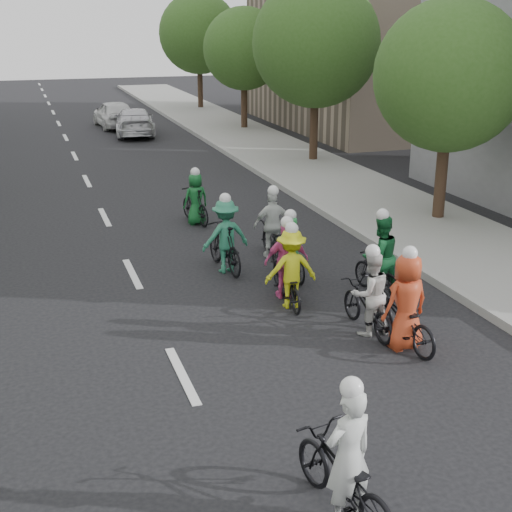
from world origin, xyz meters
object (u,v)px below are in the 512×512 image
cyclist_6 (368,302)px  cyclist_9 (195,203)px  cyclist_1 (379,262)px  cyclist_8 (272,232)px  cyclist_0 (345,472)px  cyclist_2 (290,275)px  cyclist_3 (285,267)px  cyclist_5 (289,254)px  follow_car_lead (134,122)px  cyclist_4 (404,312)px  follow_car_trail (114,114)px  cyclist_7 (225,241)px

cyclist_6 → cyclist_9: (-1.22, 8.00, -0.00)m
cyclist_1 → cyclist_8: bearing=-77.6°
cyclist_9 → cyclist_0: bearing=73.0°
cyclist_1 → cyclist_2: 1.92m
cyclist_2 → cyclist_8: (0.70, 3.02, -0.04)m
cyclist_3 → cyclist_5: cyclist_3 is taller
cyclist_5 → follow_car_lead: (0.06, 21.07, 0.09)m
cyclist_0 → cyclist_5: (2.20, 7.52, -0.03)m
cyclist_8 → cyclist_3: bearing=79.5°
cyclist_2 → cyclist_4: size_ratio=0.93×
cyclist_2 → cyclist_5: bearing=-104.3°
cyclist_6 → cyclist_8: cyclist_8 is taller
cyclist_0 → cyclist_3: (1.76, 6.57, 0.04)m
cyclist_6 → cyclist_8: (-0.18, 4.64, 0.01)m
cyclist_2 → cyclist_6: bearing=124.1°
cyclist_4 → follow_car_lead: 24.88m
cyclist_0 → follow_car_trail: size_ratio=0.46×
cyclist_4 → follow_car_trail: cyclist_4 is taller
follow_car_trail → cyclist_6: bearing=87.5°
cyclist_7 → cyclist_8: (1.34, 0.65, -0.10)m
cyclist_3 → follow_car_trail: 24.89m
cyclist_2 → cyclist_6: size_ratio=0.98×
cyclist_4 → cyclist_7: size_ratio=1.00×
cyclist_5 → follow_car_lead: bearing=-96.1°
cyclist_2 → cyclist_5: cyclist_2 is taller
cyclist_3 → cyclist_8: cyclist_8 is taller
cyclist_1 → cyclist_7: size_ratio=0.98×
cyclist_0 → cyclist_1: bearing=-132.3°
cyclist_7 → cyclist_9: bearing=-100.5°
cyclist_8 → cyclist_9: 3.52m
cyclist_3 → follow_car_trail: (-0.07, 24.89, 0.08)m
follow_car_trail → cyclist_5: bearing=86.8°
cyclist_6 → follow_car_trail: (-0.85, 27.02, 0.11)m
cyclist_0 → cyclist_9: cyclist_0 is taller
cyclist_0 → cyclist_5: bearing=-117.8°
cyclist_4 → cyclist_8: bearing=-91.8°
cyclist_3 → cyclist_5: (0.43, 0.95, -0.07)m
cyclist_4 → cyclist_5: size_ratio=1.14×
cyclist_3 → cyclist_8: size_ratio=0.98×
cyclist_0 → cyclist_8: size_ratio=1.10×
cyclist_0 → cyclist_1: 7.03m
cyclist_5 → cyclist_8: cyclist_8 is taller
cyclist_5 → cyclist_9: bearing=-86.0°
cyclist_4 → follow_car_lead: bearing=-95.5°
cyclist_3 → follow_car_trail: bearing=-86.2°
cyclist_2 → cyclist_4: cyclist_4 is taller
cyclist_0 → follow_car_trail: (1.70, 31.47, 0.12)m
cyclist_4 → cyclist_6: cyclist_4 is taller
cyclist_1 → cyclist_7: (-2.56, 2.40, -0.00)m
cyclist_9 → cyclist_2: bearing=82.2°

